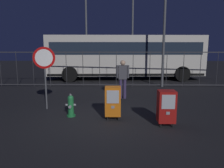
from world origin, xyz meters
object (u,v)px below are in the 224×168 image
(newspaper_box_secondary, at_px, (166,106))
(bus_near, at_px, (125,55))
(pedestrian, at_px, (123,77))
(street_light_near_right, at_px, (86,14))
(fire_hydrant, at_px, (71,106))
(street_light_far_left, at_px, (165,16))
(newspaper_box_primary, at_px, (113,101))
(street_light_near_left, at_px, (133,13))
(stop_sign, at_px, (45,65))

(newspaper_box_secondary, distance_m, bus_near, 9.34)
(pedestrian, xyz_separation_m, street_light_near_right, (-2.52, 7.41, 3.77))
(fire_hydrant, distance_m, newspaper_box_secondary, 2.99)
(bus_near, bearing_deg, fire_hydrant, -106.56)
(street_light_near_right, height_order, street_light_far_left, street_light_near_right)
(newspaper_box_primary, distance_m, street_light_far_left, 7.08)
(newspaper_box_secondary, distance_m, street_light_far_left, 7.14)
(street_light_near_left, relative_size, street_light_far_left, 1.27)
(bus_near, bearing_deg, street_light_far_left, -59.34)
(bus_near, bearing_deg, newspaper_box_primary, -97.46)
(street_light_near_right, distance_m, street_light_far_left, 6.71)
(street_light_near_right, bearing_deg, street_light_far_left, -43.07)
(fire_hydrant, height_order, newspaper_box_primary, newspaper_box_primary)
(street_light_near_left, bearing_deg, street_light_far_left, -75.18)
(fire_hydrant, relative_size, pedestrian, 0.45)
(newspaper_box_primary, distance_m, stop_sign, 2.84)
(newspaper_box_primary, relative_size, bus_near, 0.10)
(bus_near, height_order, street_light_near_left, street_light_near_left)
(newspaper_box_secondary, xyz_separation_m, pedestrian, (-1.12, 3.33, 0.38))
(fire_hydrant, distance_m, street_light_near_right, 10.89)
(newspaper_box_primary, height_order, street_light_far_left, street_light_far_left)
(newspaper_box_secondary, xyz_separation_m, street_light_near_left, (-0.11, 11.24, 4.27))
(street_light_near_left, relative_size, street_light_near_right, 1.03)
(stop_sign, bearing_deg, pedestrian, 30.97)
(fire_hydrant, bearing_deg, newspaper_box_primary, -9.54)
(newspaper_box_primary, bearing_deg, street_light_near_right, 101.82)
(newspaper_box_primary, relative_size, street_light_far_left, 0.15)
(street_light_near_right, relative_size, street_light_far_left, 1.24)
(street_light_near_left, bearing_deg, newspaper_box_secondary, -89.45)
(newspaper_box_primary, xyz_separation_m, newspaper_box_secondary, (1.51, -0.58, 0.00))
(stop_sign, distance_m, pedestrian, 3.35)
(stop_sign, xyz_separation_m, bus_near, (3.17, 7.60, 0.11))
(fire_hydrant, bearing_deg, street_light_far_left, 52.77)
(newspaper_box_primary, height_order, street_light_near_right, street_light_near_right)
(newspaper_box_primary, height_order, bus_near, bus_near)
(bus_near, distance_m, street_light_near_right, 4.43)
(fire_hydrant, relative_size, newspaper_box_secondary, 0.73)
(bus_near, relative_size, street_light_near_right, 1.28)
(street_light_near_left, bearing_deg, fire_hydrant, -104.84)
(newspaper_box_secondary, relative_size, stop_sign, 0.46)
(newspaper_box_primary, relative_size, street_light_near_right, 0.12)
(bus_near, bearing_deg, stop_sign, -115.18)
(bus_near, bearing_deg, street_light_near_right, 149.83)
(bus_near, height_order, street_light_far_left, street_light_far_left)
(newspaper_box_secondary, xyz_separation_m, bus_near, (-0.77, 9.24, 1.14))
(pedestrian, distance_m, street_light_near_left, 8.87)
(newspaper_box_secondary, height_order, street_light_near_right, street_light_near_right)
(fire_hydrant, xyz_separation_m, street_light_near_right, (-0.77, 9.94, 4.37))
(pedestrian, height_order, street_light_near_right, street_light_near_right)
(newspaper_box_primary, distance_m, pedestrian, 2.81)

